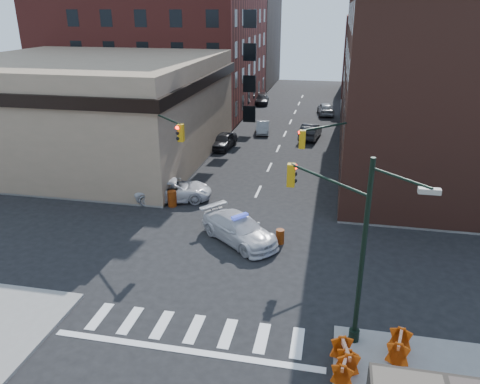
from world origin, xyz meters
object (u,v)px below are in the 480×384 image
at_px(pickup, 174,190).
at_px(barrel_road, 280,237).
at_px(parked_car_wnear, 223,141).
at_px(pedestrian_a, 168,183).
at_px(pedestrian_b, 131,187).
at_px(barricade_se_a, 345,357).
at_px(parked_car_enear, 310,131).
at_px(barricade_nw_a, 156,187).
at_px(parked_car_wfar, 263,127).
at_px(barrel_bank, 172,199).
at_px(police_car, 239,229).

relative_size(pickup, barrel_road, 6.23).
bearing_deg(pickup, parked_car_wnear, -16.74).
bearing_deg(pedestrian_a, pedestrian_b, -109.01).
bearing_deg(barricade_se_a, parked_car_enear, -8.44).
height_order(pedestrian_a, barricade_nw_a, pedestrian_a).
relative_size(parked_car_wnear, parked_car_wfar, 1.14).
height_order(pickup, parked_car_wnear, pickup).
height_order(pickup, barrel_road, pickup).
bearing_deg(barricade_nw_a, pedestrian_b, -150.15).
relative_size(parked_car_enear, barricade_nw_a, 4.51).
bearing_deg(barrel_road, pedestrian_a, 146.72).
xyz_separation_m(parked_car_wnear, barricade_nw_a, (-2.06, -13.03, -0.21)).
bearing_deg(pickup, barricade_se_a, -156.30).
xyz_separation_m(parked_car_enear, pedestrian_a, (-9.37, -18.54, 0.18)).
distance_m(parked_car_wnear, barrel_bank, 15.01).
xyz_separation_m(police_car, pedestrian_a, (-6.73, 6.25, 0.19)).
bearing_deg(pedestrian_a, parked_car_wnear, 126.77).
bearing_deg(pickup, pedestrian_a, 27.35).
height_order(pedestrian_b, barricade_se_a, pedestrian_b).
height_order(police_car, parked_car_wnear, police_car).
xyz_separation_m(pickup, parked_car_enear, (8.67, 19.31, 0.04)).
height_order(parked_car_wnear, pedestrian_a, pedestrian_a).
xyz_separation_m(pedestrian_a, barricade_se_a, (12.90, -15.98, -0.35)).
height_order(police_car, pedestrian_a, pedestrian_a).
height_order(police_car, pedestrian_b, pedestrian_b).
bearing_deg(parked_car_enear, pedestrian_b, 66.48).
relative_size(pedestrian_b, barrel_road, 1.89).
height_order(parked_car_wfar, pedestrian_b, pedestrian_b).
xyz_separation_m(parked_car_wfar, pedestrian_b, (-6.38, -21.21, 0.33)).
relative_size(police_car, barricade_nw_a, 5.10).
bearing_deg(police_car, parked_car_wnear, 55.84).
distance_m(police_car, parked_car_wfar, 26.26).
bearing_deg(parked_car_wfar, parked_car_wnear, -120.12).
xyz_separation_m(pickup, pedestrian_a, (-0.70, 0.77, 0.23)).
relative_size(barrel_bank, barricade_se_a, 0.85).
xyz_separation_m(pickup, parked_car_wfar, (3.30, 20.64, -0.12)).
bearing_deg(parked_car_wnear, barricade_nw_a, -93.21).
relative_size(pedestrian_b, barricade_se_a, 1.26).
bearing_deg(police_car, barricade_se_a, -107.99).
bearing_deg(parked_car_wnear, barricade_se_a, -62.14).
height_order(pickup, barricade_se_a, pickup).
relative_size(parked_car_enear, barrel_road, 5.55).
height_order(barrel_road, barrel_bank, barrel_bank).
relative_size(pickup, parked_car_wfar, 1.40).
relative_size(pedestrian_a, pedestrian_b, 1.01).
relative_size(pedestrian_b, barrel_bank, 1.49).
bearing_deg(police_car, parked_car_wfar, 45.58).
bearing_deg(police_car, barrel_bank, 92.80).
relative_size(pickup, parked_car_wnear, 1.23).
bearing_deg(barricade_se_a, parked_car_wfar, -0.33).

